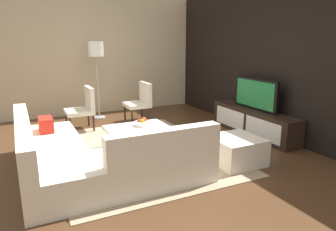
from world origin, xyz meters
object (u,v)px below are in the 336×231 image
(floor_lamp, at_px, (96,53))
(accent_chair_far, at_px, (141,100))
(coffee_table, at_px, (141,139))
(media_console, at_px, (253,122))
(fruit_bowl, at_px, (142,123))
(television, at_px, (255,94))
(accent_chair_near, at_px, (84,106))
(sectional_couch, at_px, (88,158))
(ottoman, at_px, (236,150))

(floor_lamp, height_order, accent_chair_far, floor_lamp)
(coffee_table, relative_size, accent_chair_far, 1.18)
(media_console, xyz_separation_m, fruit_bowl, (-0.28, -2.19, 0.18))
(television, xyz_separation_m, coffee_table, (-0.10, -2.30, -0.60))
(television, relative_size, accent_chair_near, 1.29)
(accent_chair_far, bearing_deg, fruit_bowl, -21.61)
(coffee_table, xyz_separation_m, accent_chair_far, (-1.81, 0.71, 0.29))
(sectional_couch, xyz_separation_m, coffee_table, (-0.61, 1.00, -0.07))
(television, height_order, coffee_table, television)
(television, height_order, accent_chair_far, television)
(media_console, xyz_separation_m, ottoman, (1.00, -1.21, -0.05))
(coffee_table, relative_size, floor_lamp, 0.59)
(television, relative_size, sectional_couch, 0.46)
(sectional_couch, height_order, fruit_bowl, sectional_couch)
(media_console, xyz_separation_m, sectional_couch, (0.51, -3.29, 0.02))
(coffee_table, height_order, fruit_bowl, fruit_bowl)
(coffee_table, distance_m, accent_chair_far, 1.96)
(media_console, distance_m, sectional_couch, 3.33)
(sectional_couch, bearing_deg, fruit_bowl, 125.91)
(accent_chair_far, bearing_deg, sectional_couch, -36.26)
(ottoman, height_order, fruit_bowl, fruit_bowl)
(coffee_table, bearing_deg, accent_chair_near, -161.61)
(sectional_couch, distance_m, accent_chair_far, 2.97)
(media_console, bearing_deg, fruit_bowl, -97.38)
(accent_chair_near, xyz_separation_m, fruit_bowl, (1.51, 0.67, -0.06))
(ottoman, bearing_deg, media_console, 129.66)
(television, xyz_separation_m, fruit_bowl, (-0.28, -2.19, -0.37))
(accent_chair_near, bearing_deg, accent_chair_far, 94.82)
(sectional_couch, height_order, accent_chair_far, accent_chair_far)
(sectional_couch, bearing_deg, television, 98.86)
(media_console, distance_m, coffee_table, 2.30)
(floor_lamp, bearing_deg, television, 42.29)
(floor_lamp, bearing_deg, coffee_table, 1.54)
(media_console, xyz_separation_m, floor_lamp, (-2.60, -2.36, 1.24))
(fruit_bowl, xyz_separation_m, accent_chair_far, (-1.62, 0.61, 0.06))
(television, bearing_deg, accent_chair_near, -122.15)
(media_console, xyz_separation_m, television, (0.00, 0.00, 0.55))
(accent_chair_near, distance_m, fruit_bowl, 1.66)
(accent_chair_near, bearing_deg, coffee_table, 18.46)
(television, xyz_separation_m, sectional_couch, (0.51, -3.29, -0.53))
(television, distance_m, ottoman, 1.68)
(television, relative_size, accent_chair_far, 1.29)
(accent_chair_near, xyz_separation_m, ottoman, (2.80, 1.65, -0.29))
(coffee_table, xyz_separation_m, accent_chair_near, (-1.70, -0.56, 0.29))
(coffee_table, height_order, ottoman, ottoman)
(television, height_order, accent_chair_near, television)
(media_console, distance_m, floor_lamp, 3.73)
(media_console, bearing_deg, television, 90.00)
(coffee_table, bearing_deg, television, 87.51)
(television, height_order, ottoman, television)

